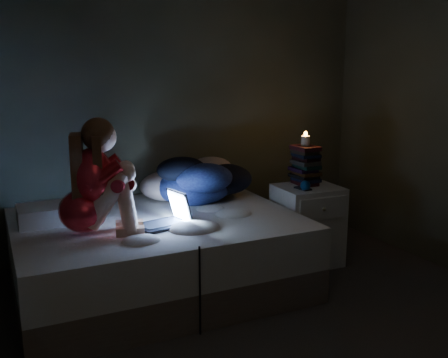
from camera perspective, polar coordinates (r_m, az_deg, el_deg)
floor at (r=3.16m, az=7.30°, el=-18.18°), size 3.60×3.80×0.02m
wall_back at (r=4.46m, az=-5.64°, el=8.47°), size 3.60×0.02×2.60m
bed at (r=3.78m, az=-7.40°, el=-8.25°), size 1.97×1.47×0.54m
pillow at (r=3.74m, az=-18.87°, el=-3.71°), size 0.43×0.31×0.12m
woman at (r=3.32m, az=-15.71°, el=0.17°), size 0.52×0.40×0.76m
laptop at (r=3.46m, az=-7.02°, el=-3.37°), size 0.39×0.31×0.24m
clothes_pile at (r=4.07m, az=-3.35°, el=0.12°), size 0.75×0.66×0.39m
nightstand at (r=4.27m, az=9.28°, el=-5.10°), size 0.51×0.46×0.65m
book_stack at (r=4.23m, az=9.02°, el=1.50°), size 0.19×0.25×0.32m
candle at (r=4.20m, az=9.11°, el=4.17°), size 0.07×0.07×0.08m
phone at (r=4.08m, az=8.89°, el=-1.06°), size 0.10×0.15×0.01m
blue_orb at (r=4.04m, az=9.20°, el=-0.73°), size 0.08×0.08×0.08m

